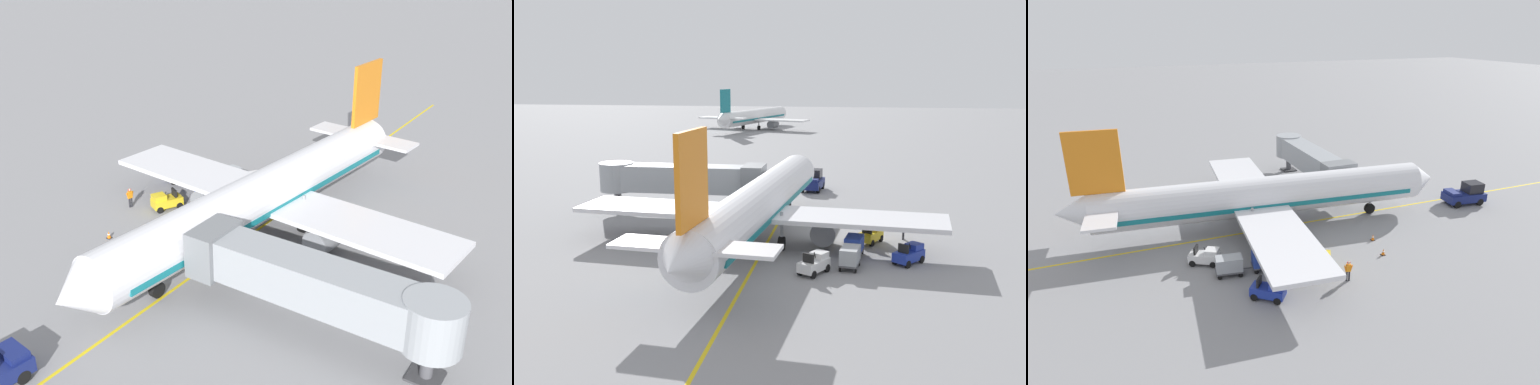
# 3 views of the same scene
# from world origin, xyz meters

# --- Properties ---
(ground_plane) EXTENTS (400.00, 400.00, 0.00)m
(ground_plane) POSITION_xyz_m (0.00, 0.00, 0.00)
(ground_plane) COLOR gray
(gate_lead_in_line) EXTENTS (0.24, 80.00, 0.01)m
(gate_lead_in_line) POSITION_xyz_m (0.00, 0.00, 0.00)
(gate_lead_in_line) COLOR gold
(gate_lead_in_line) RESTS_ON ground
(parked_airliner) EXTENTS (30.34, 37.35, 10.63)m
(parked_airliner) POSITION_xyz_m (-0.68, 1.05, 3.19)
(parked_airliner) COLOR silver
(parked_airliner) RESTS_ON ground
(jet_bridge) EXTENTS (16.70, 3.50, 4.98)m
(jet_bridge) POSITION_xyz_m (-10.02, 10.27, 3.46)
(jet_bridge) COLOR #93999E
(jet_bridge) RESTS_ON ground
(baggage_tug_lead) EXTENTS (2.49, 2.70, 1.62)m
(baggage_tug_lead) POSITION_xyz_m (11.16, -2.81, 0.71)
(baggage_tug_lead) COLOR #1E339E
(baggage_tug_lead) RESTS_ON ground
(baggage_tug_trailing) EXTENTS (2.26, 2.77, 1.62)m
(baggage_tug_trailing) POSITION_xyz_m (4.46, -6.02, 0.71)
(baggage_tug_trailing) COLOR silver
(baggage_tug_trailing) RESTS_ON ground
(baggage_tug_spare) EXTENTS (2.17, 2.77, 1.62)m
(baggage_tug_spare) POSITION_xyz_m (8.47, 2.29, 0.71)
(baggage_tug_spare) COLOR gold
(baggage_tug_spare) RESTS_ON ground
(baggage_cart_front) EXTENTS (1.61, 2.97, 1.58)m
(baggage_cart_front) POSITION_xyz_m (7.13, -1.69, 0.95)
(baggage_cart_front) COLOR #4C4C51
(baggage_cart_front) RESTS_ON ground
(baggage_cart_second_in_train) EXTENTS (1.61, 2.97, 1.58)m
(baggage_cart_second_in_train) POSITION_xyz_m (6.88, -4.63, 0.95)
(baggage_cart_second_in_train) COLOR #4C4C51
(baggage_cart_second_in_train) RESTS_ON ground
(ground_crew_wing_walker) EXTENTS (0.31, 0.73, 1.69)m
(ground_crew_wing_walker) POSITION_xyz_m (11.17, 3.71, 0.95)
(ground_crew_wing_walker) COLOR #232328
(ground_crew_wing_walker) RESTS_ON ground
(safety_cone_nose_left) EXTENTS (0.36, 0.36, 0.59)m
(safety_cone_nose_left) POSITION_xyz_m (8.69, 8.62, 0.29)
(safety_cone_nose_left) COLOR black
(safety_cone_nose_left) RESTS_ON ground
(safety_cone_nose_right) EXTENTS (0.36, 0.36, 0.59)m
(safety_cone_nose_right) POSITION_xyz_m (5.94, 9.34, 0.29)
(safety_cone_nose_right) COLOR black
(safety_cone_nose_right) RESTS_ON ground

